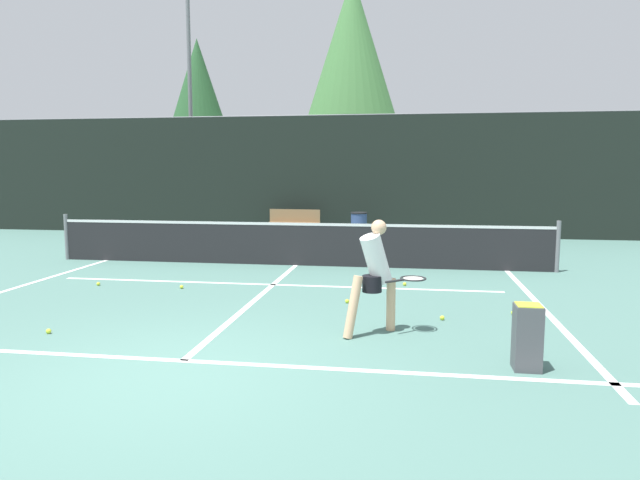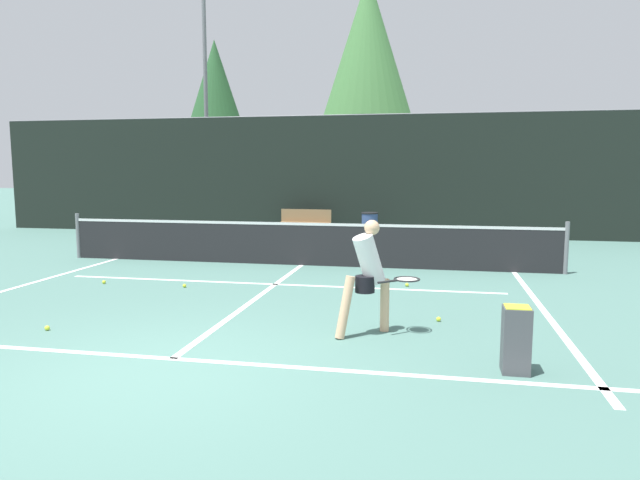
{
  "view_description": "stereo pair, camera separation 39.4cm",
  "coord_description": "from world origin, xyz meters",
  "px_view_note": "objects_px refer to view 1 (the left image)",
  "views": [
    {
      "loc": [
        2.45,
        -5.42,
        2.13
      ],
      "look_at": [
        1.0,
        3.86,
        0.95
      ],
      "focal_mm": 32.0,
      "sensor_mm": 36.0,
      "label": 1
    },
    {
      "loc": [
        2.84,
        -5.35,
        2.13
      ],
      "look_at": [
        1.0,
        3.86,
        0.95
      ],
      "focal_mm": 32.0,
      "sensor_mm": 36.0,
      "label": 2
    }
  ],
  "objects_px": {
    "player_practicing": "(376,272)",
    "courtside_bench": "(294,222)",
    "parked_car": "(417,208)",
    "trash_bin": "(359,226)",
    "ball_hopper": "(527,336)"
  },
  "relations": [
    {
      "from": "ball_hopper",
      "to": "parked_car",
      "type": "distance_m",
      "value": 16.45
    },
    {
      "from": "ball_hopper",
      "to": "trash_bin",
      "type": "height_order",
      "value": "trash_bin"
    },
    {
      "from": "parked_car",
      "to": "courtside_bench",
      "type": "bearing_deg",
      "value": -126.92
    },
    {
      "from": "player_practicing",
      "to": "trash_bin",
      "type": "relative_size",
      "value": 1.8
    },
    {
      "from": "courtside_bench",
      "to": "parked_car",
      "type": "distance_m",
      "value": 6.43
    },
    {
      "from": "parked_car",
      "to": "player_practicing",
      "type": "bearing_deg",
      "value": -92.7
    },
    {
      "from": "courtside_bench",
      "to": "ball_hopper",
      "type": "bearing_deg",
      "value": -63.99
    },
    {
      "from": "courtside_bench",
      "to": "trash_bin",
      "type": "relative_size",
      "value": 1.99
    },
    {
      "from": "trash_bin",
      "to": "parked_car",
      "type": "height_order",
      "value": "parked_car"
    },
    {
      "from": "trash_bin",
      "to": "parked_car",
      "type": "distance_m",
      "value": 5.73
    },
    {
      "from": "courtside_bench",
      "to": "trash_bin",
      "type": "bearing_deg",
      "value": -5.35
    },
    {
      "from": "player_practicing",
      "to": "courtside_bench",
      "type": "distance_m",
      "value": 10.66
    },
    {
      "from": "ball_hopper",
      "to": "trash_bin",
      "type": "xyz_separation_m",
      "value": [
        -2.75,
        10.98,
        0.04
      ]
    },
    {
      "from": "player_practicing",
      "to": "courtside_bench",
      "type": "xyz_separation_m",
      "value": [
        -3.14,
        10.18,
        -0.34
      ]
    },
    {
      "from": "player_practicing",
      "to": "ball_hopper",
      "type": "relative_size",
      "value": 2.09
    }
  ]
}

